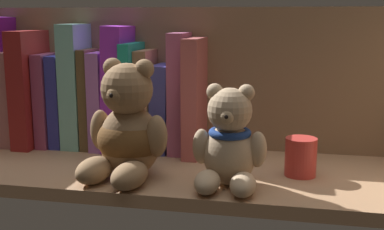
{
  "coord_description": "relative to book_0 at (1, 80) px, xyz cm",
  "views": [
    {
      "loc": [
        18.18,
        -75.12,
        26.13
      ],
      "look_at": [
        2.43,
        0.0,
        10.84
      ],
      "focal_mm": 46.24,
      "sensor_mm": 36.0,
      "label": 1
    }
  ],
  "objects": [
    {
      "name": "book_2",
      "position": [
        7.17,
        0.0,
        -1.24
      ],
      "size": [
        3.49,
        14.36,
        21.64
      ],
      "primitive_type": "cube",
      "color": "maroon",
      "rests_on": "shelf_board"
    },
    {
      "name": "book_6",
      "position": [
        18.69,
        0.0,
        -2.87
      ],
      "size": [
        1.7,
        9.58,
        18.37
      ],
      "primitive_type": "cube",
      "color": "brown",
      "rests_on": "shelf_board"
    },
    {
      "name": "book_11",
      "position": [
        32.48,
        0.0,
        -4.17
      ],
      "size": [
        3.46,
        9.25,
        15.85
      ],
      "primitive_type": "cube",
      "rotation": [
        0.0,
        0.03,
        0.0
      ],
      "color": "#393C8F",
      "rests_on": "shelf_board"
    },
    {
      "name": "pillar_candle",
      "position": [
        57.0,
        -9.87,
        -9.09
      ],
      "size": [
        4.84,
        4.84,
        5.95
      ],
      "primitive_type": "cylinder",
      "color": "#C63833",
      "rests_on": "shelf_board"
    },
    {
      "name": "book_5",
      "position": [
        15.86,
        0.0,
        -0.63
      ],
      "size": [
        3.53,
        9.74,
        22.85
      ],
      "primitive_type": "cube",
      "color": "#7DC7BE",
      "rests_on": "shelf_board"
    },
    {
      "name": "book_13",
      "position": [
        38.63,
        0.0,
        -1.76
      ],
      "size": [
        2.7,
        14.14,
        20.59
      ],
      "primitive_type": "cube",
      "color": "#B05555",
      "rests_on": "shelf_board"
    },
    {
      "name": "book_9",
      "position": [
        27.17,
        0.0,
        -2.26
      ],
      "size": [
        1.96,
        12.84,
        19.59
      ],
      "primitive_type": "cube",
      "color": "teal",
      "rests_on": "shelf_board"
    },
    {
      "name": "shelf_board",
      "position": [
        37.46,
        -10.31,
        -13.06
      ],
      "size": [
        81.29,
        26.8,
        2.0
      ],
      "primitive_type": "cube",
      "color": "#A87F5B",
      "rests_on": "ground"
    },
    {
      "name": "book_10",
      "position": [
        29.55,
        0.0,
        -2.89
      ],
      "size": [
        2.74,
        9.25,
        18.37
      ],
      "primitive_type": "cube",
      "rotation": [
        0.0,
        -0.02,
        0.0
      ],
      "color": "#90634A",
      "rests_on": "shelf_board"
    },
    {
      "name": "book_3",
      "position": [
        10.27,
        0.0,
        -3.34
      ],
      "size": [
        2.26,
        10.38,
        17.43
      ],
      "primitive_type": "cube",
      "color": "#913F66",
      "rests_on": "shelf_board"
    },
    {
      "name": "book_1",
      "position": [
        3.56,
        0.0,
        -3.2
      ],
      "size": [
        3.3,
        11.81,
        17.73
      ],
      "primitive_type": "cube",
      "color": "#B77373",
      "rests_on": "shelf_board"
    },
    {
      "name": "teddy_bear_larger",
      "position": [
        31.21,
        -16.42,
        -4.95
      ],
      "size": [
        13.64,
        14.48,
        18.1
      ],
      "color": "#93704C",
      "rests_on": "shelf_board"
    },
    {
      "name": "shelf_back_panel",
      "position": [
        37.46,
        3.69,
        -0.14
      ],
      "size": [
        83.69,
        1.2,
        27.84
      ],
      "primitive_type": "cube",
      "color": "#7E6449",
      "rests_on": "ground"
    },
    {
      "name": "book_12",
      "position": [
        35.64,
        0.0,
        -1.35
      ],
      "size": [
        2.83,
        9.68,
        21.42
      ],
      "primitive_type": "cube",
      "color": "#A6547B",
      "rests_on": "shelf_board"
    },
    {
      "name": "book_8",
      "position": [
        24.18,
        0.0,
        -0.79
      ],
      "size": [
        4.4,
        10.88,
        22.66
      ],
      "primitive_type": "cube",
      "rotation": [
        0.0,
        0.04,
        0.0
      ],
      "color": "purple",
      "rests_on": "shelf_board"
    },
    {
      "name": "teddy_bear_smaller",
      "position": [
        46.8,
        -17.49,
        -5.71
      ],
      "size": [
        10.75,
        10.84,
        14.87
      ],
      "color": "tan",
      "rests_on": "shelf_board"
    },
    {
      "name": "book_7",
      "position": [
        20.97,
        0.0,
        -3.11
      ],
      "size": [
        2.41,
        10.65,
        17.91
      ],
      "primitive_type": "cube",
      "color": "#A567C2",
      "rests_on": "shelf_board"
    },
    {
      "name": "book_4",
      "position": [
        12.75,
        0.0,
        -3.48
      ],
      "size": [
        2.25,
        9.4,
        17.15
      ],
      "primitive_type": "cube",
      "color": "#30349A",
      "rests_on": "shelf_board"
    },
    {
      "name": "book_0",
      "position": [
        0.0,
        0.0,
        0.0
      ],
      "size": [
        4.27,
        12.48,
        24.23
      ],
      "primitive_type": "cube",
      "rotation": [
        0.0,
        0.04,
        0.0
      ],
      "color": "#6D1795",
      "rests_on": "shelf_board"
    }
  ]
}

